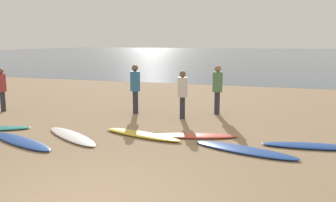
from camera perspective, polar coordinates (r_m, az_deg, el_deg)
name	(u,v)px	position (r m, az deg, el deg)	size (l,w,h in m)	color
ground_plane	(211,104)	(14.85, 7.01, -0.50)	(120.00, 120.00, 0.20)	#997C5B
ocean_water	(267,54)	(70.08, 15.77, 7.33)	(140.00, 100.00, 0.01)	#475B6B
surfboard_1	(21,141)	(9.60, -22.77, -6.01)	(2.54, 0.53, 0.08)	#1E479E
surfboard_2	(72,136)	(9.66, -15.37, -5.50)	(2.42, 0.53, 0.08)	white
surfboard_3	(142,135)	(9.45, -4.18, -5.44)	(2.43, 0.48, 0.10)	yellow
surfboard_4	(193,136)	(9.39, 4.11, -5.62)	(2.35, 0.51, 0.08)	#D84C38
surfboard_5	(244,150)	(8.37, 12.27, -7.74)	(2.49, 0.58, 0.08)	#1E479E
surfboard_6	(313,146)	(9.15, 22.46, -6.75)	(2.39, 0.51, 0.08)	#1E479E
person_0	(135,85)	(12.28, -5.34, 2.60)	(0.34, 0.34, 1.70)	#2D2D38
person_1	(183,91)	(11.40, 2.36, 1.67)	(0.32, 0.32, 1.56)	#2D2D38
person_2	(2,86)	(13.92, -25.34, 2.20)	(0.32, 0.32, 1.56)	#2D2D38
person_3	(217,86)	(12.20, 8.02, 2.46)	(0.34, 0.34, 1.69)	#2D2D38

